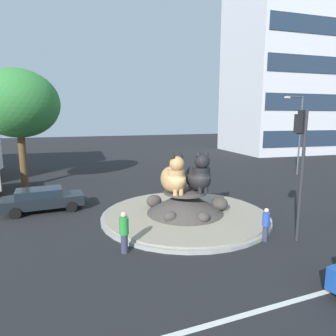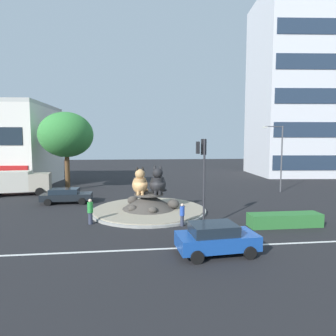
% 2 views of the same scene
% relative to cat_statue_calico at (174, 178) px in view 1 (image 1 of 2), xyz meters
% --- Properties ---
extents(ground_plane, '(160.00, 160.00, 0.00)m').
position_rel_cat_statue_calico_xyz_m(ground_plane, '(0.73, 0.06, -2.37)').
color(ground_plane, black).
extents(lane_centreline, '(112.00, 0.20, 0.01)m').
position_rel_cat_statue_calico_xyz_m(lane_centreline, '(0.73, -8.26, -2.37)').
color(lane_centreline, silver).
rests_on(lane_centreline, ground).
extents(roundabout_island, '(9.55, 9.55, 1.52)m').
position_rel_cat_statue_calico_xyz_m(roundabout_island, '(0.74, 0.05, -1.84)').
color(roundabout_island, gray).
rests_on(roundabout_island, ground).
extents(cat_statue_calico, '(1.47, 2.35, 2.33)m').
position_rel_cat_statue_calico_xyz_m(cat_statue_calico, '(0.00, 0.00, 0.00)').
color(cat_statue_calico, tan).
rests_on(cat_statue_calico, roundabout_island).
extents(cat_statue_black, '(1.76, 2.53, 2.45)m').
position_rel_cat_statue_calico_xyz_m(cat_statue_black, '(1.47, -0.16, 0.04)').
color(cat_statue_black, black).
rests_on(cat_statue_black, roundabout_island).
extents(traffic_light_mast, '(0.71, 0.54, 5.96)m').
position_rel_cat_statue_calico_xyz_m(traffic_light_mast, '(4.14, -4.73, 1.95)').
color(traffic_light_mast, '#2D2D33').
rests_on(traffic_light_mast, ground).
extents(office_tower, '(18.16, 15.27, 31.80)m').
position_rel_cat_statue_calico_xyz_m(office_tower, '(29.97, 25.16, 13.53)').
color(office_tower, silver).
rests_on(office_tower, ground).
extents(broadleaf_tree_behind_island, '(6.34, 6.34, 9.46)m').
position_rel_cat_statue_calico_xyz_m(broadleaf_tree_behind_island, '(-8.68, 11.55, 4.37)').
color(broadleaf_tree_behind_island, brown).
rests_on(broadleaf_tree_behind_island, ground).
extents(streetlight_arm, '(2.71, 0.71, 7.73)m').
position_rel_cat_statue_calico_xyz_m(streetlight_arm, '(16.22, 7.53, 2.17)').
color(streetlight_arm, '#4C4C51').
rests_on(streetlight_arm, ground).
extents(pedestrian_green_shirt, '(0.39, 0.39, 1.80)m').
position_rel_cat_statue_calico_xyz_m(pedestrian_green_shirt, '(-3.51, -3.17, -1.42)').
color(pedestrian_green_shirt, '#33384C').
rests_on(pedestrian_green_shirt, ground).
extents(pedestrian_blue_shirt, '(0.33, 0.33, 1.57)m').
position_rel_cat_statue_calico_xyz_m(pedestrian_blue_shirt, '(2.83, -4.30, -1.54)').
color(pedestrian_blue_shirt, '#33384C').
rests_on(pedestrian_blue_shirt, ground).
extents(sedan_on_far_lane, '(4.65, 2.13, 1.41)m').
position_rel_cat_statue_calico_xyz_m(sedan_on_far_lane, '(-6.97, 4.08, -1.61)').
color(sedan_on_far_lane, black).
rests_on(sedan_on_far_lane, ground).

